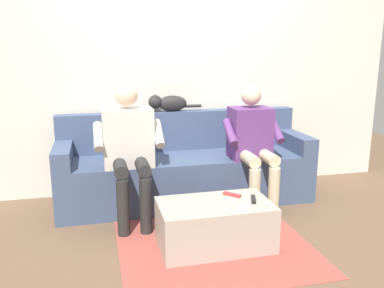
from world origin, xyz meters
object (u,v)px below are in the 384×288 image
remote_red (232,195)px  coffee_table (215,225)px  remote_black (253,199)px  remote_white (243,206)px  couch (185,170)px  person_left_seated (253,139)px  person_right_seated (129,144)px  cat_on_backrest (167,103)px

remote_red → coffee_table: bearing=81.4°
remote_black → remote_white: 0.16m
coffee_table → remote_red: 0.27m
couch → remote_white: (-0.17, 1.13, 0.05)m
person_left_seated → remote_white: (0.39, 0.81, -0.29)m
couch → coffee_table: bearing=90.0°
couch → coffee_table: couch is taller
coffee_table → remote_white: bearing=143.4°
person_left_seated → remote_black: size_ratio=8.05×
couch → remote_white: couch is taller
person_right_seated → cat_on_backrest: (-0.44, -0.57, 0.27)m
person_left_seated → remote_red: 0.75m
person_right_seated → cat_on_backrest: 0.76m
remote_white → remote_black: bearing=18.2°
coffee_table → person_right_seated: bearing=-50.4°
person_left_seated → remote_black: (0.27, 0.70, -0.29)m
remote_red → remote_white: (-0.00, 0.24, 0.00)m
couch → person_right_seated: 0.74m
person_right_seated → remote_red: (-0.73, 0.56, -0.31)m
cat_on_backrest → person_right_seated: bearing=52.5°
remote_red → remote_black: bearing=179.8°
cat_on_backrest → remote_white: cat_on_backrest is taller
coffee_table → remote_black: remote_black is taller
cat_on_backrest → remote_white: 1.52m
person_left_seated → remote_red: size_ratio=7.81×
person_right_seated → remote_black: bearing=140.8°
person_left_seated → remote_black: 0.81m
remote_red → remote_white: bearing=138.4°
person_left_seated → cat_on_backrest: (0.68, -0.56, 0.28)m
coffee_table → remote_white: remote_white is taller
person_left_seated → cat_on_backrest: 0.93m
cat_on_backrest → remote_black: (-0.42, 1.27, -0.58)m
person_left_seated → remote_white: size_ratio=10.27×
person_right_seated → remote_black: size_ratio=8.28×
coffee_table → person_left_seated: (-0.56, -0.68, 0.47)m
couch → coffee_table: 1.01m
cat_on_backrest → couch: bearing=117.1°
cat_on_backrest → remote_black: size_ratio=3.79×
person_left_seated → person_right_seated: person_right_seated is taller
person_left_seated → remote_black: bearing=69.2°
couch → cat_on_backrest: size_ratio=4.50×
remote_white → person_right_seated: bearing=108.3°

